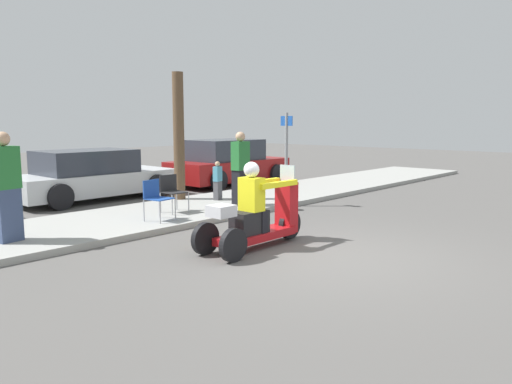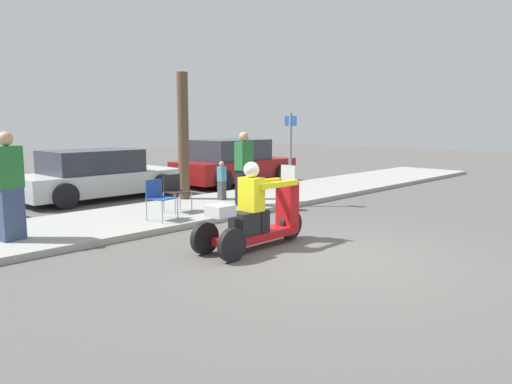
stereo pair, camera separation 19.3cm
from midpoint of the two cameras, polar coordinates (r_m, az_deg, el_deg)
name	(u,v)px [view 2 (the right image)]	position (r m, az deg, el deg)	size (l,w,h in m)	color
ground_plane	(328,257)	(8.00, 8.89, -7.33)	(60.00, 60.00, 0.00)	#565451
sidewalk_strip	(156,215)	(11.19, -10.84, -2.63)	(28.00, 2.80, 0.12)	#9E9E99
motorcycle_trike	(257,217)	(8.34, 0.74, -2.90)	(2.29, 0.73, 1.46)	black
spectator_by_tree	(222,181)	(12.73, -3.50, 1.23)	(0.26, 0.20, 0.99)	#515156
spectator_mid_group	(244,170)	(11.83, -0.91, 2.52)	(0.44, 0.29, 1.75)	black
spectator_with_child	(9,188)	(9.26, -25.88, 0.38)	(0.47, 0.33, 1.83)	#38476B
folding_chair_curbside	(175,189)	(11.16, -8.78, 0.33)	(0.48, 0.48, 0.82)	#A5A8AD
folding_chair_set_back	(158,195)	(10.28, -10.58, -0.37)	(0.53, 0.53, 0.82)	#A5A8AD
parked_car_lot_left	(97,176)	(14.20, -17.34, 1.80)	(4.36, 2.01, 1.35)	silver
parked_car_lot_right	(234,163)	(16.76, -2.24, 3.30)	(4.23, 2.03, 1.51)	maroon
tree_trunk	(183,136)	(12.91, -7.89, 6.31)	(0.28, 0.28, 3.21)	brown
street_sign	(290,154)	(12.38, 4.39, 4.40)	(0.08, 0.36, 2.20)	gray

